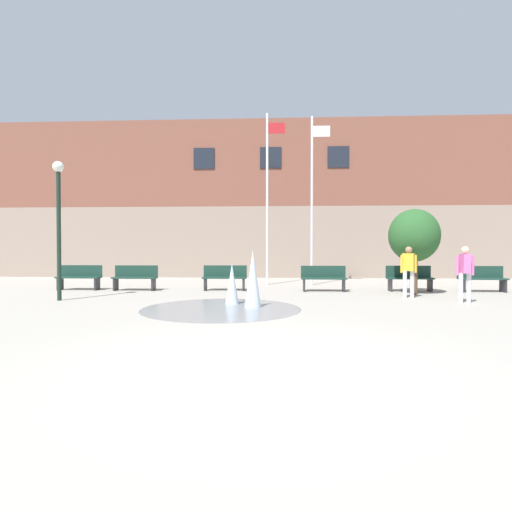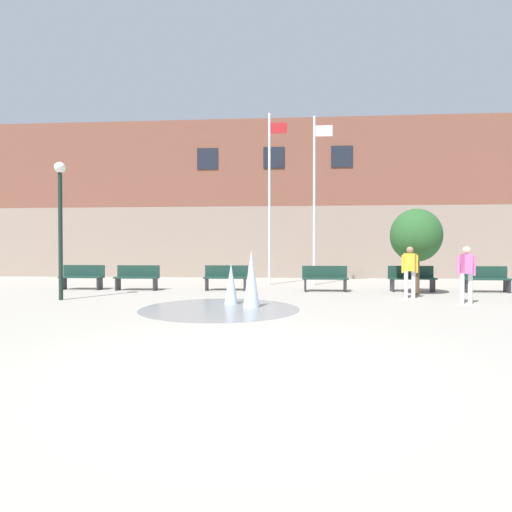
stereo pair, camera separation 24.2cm
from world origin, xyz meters
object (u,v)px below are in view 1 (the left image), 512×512
Objects in this scene: park_bench_far_left at (79,277)px; adult_in_red at (409,268)px; street_tree_near_building at (414,236)px; lamp_post_left_lane at (59,210)px; park_bench_under_left_flagpole at (225,277)px; adult_watching at (465,270)px; park_bench_near_trashcan at (409,278)px; park_bench_under_right_flagpole at (324,278)px; flagpole_right at (313,195)px; flagpole_left at (268,194)px; park_bench_left_of_flagpoles at (135,277)px; park_bench_far_right at (482,278)px.

adult_in_red reaches higher than park_bench_far_left.
lamp_post_left_lane is at bearing -168.71° from street_tree_near_building.
adult_watching is (7.15, -3.09, 0.45)m from park_bench_under_left_flagpole.
park_bench_under_left_flagpole is at bearing -163.59° from adult_in_red.
park_bench_near_trashcan is 3.23m from adult_watching.
park_bench_under_right_flagpole is at bearing 53.16° from adult_watching.
flagpole_right reaches higher than park_bench_far_left.
park_bench_under_right_flagpole is 1.01× the size of adult_in_red.
adult_watching is (12.56, -3.02, 0.45)m from park_bench_far_left.
adult_watching is at bearing -44.37° from flagpole_left.
flagpole_right reaches higher than street_tree_near_building.
park_bench_under_left_flagpole is (5.41, 0.07, 0.00)m from park_bench_far_left.
park_bench_far_left is at bearing 176.07° from street_tree_near_building.
flagpole_right reaches higher than park_bench_under_right_flagpole.
flagpole_left is (-2.04, 2.56, 3.38)m from park_bench_under_right_flagpole.
park_bench_under_right_flagpole is at bearing -0.54° from park_bench_far_left.
street_tree_near_building is at bearing -4.23° from park_bench_left_of_flagpoles.
flagpole_left is at bearing 42.29° from lamp_post_left_lane.
street_tree_near_building reaches higher than park_bench_left_of_flagpoles.
park_bench_under_left_flagpole is at bearing -122.47° from flagpole_left.
lamp_post_left_lane is at bearing -73.14° from park_bench_far_left.
park_bench_far_left is 14.55m from park_bench_far_right.
park_bench_near_trashcan is 11.80m from lamp_post_left_lane.
street_tree_near_building is (-0.17, -0.96, 1.47)m from park_bench_near_trashcan.
park_bench_under_right_flagpole is (8.99, -0.09, 0.00)m from park_bench_far_left.
park_bench_left_of_flagpoles is 1.00× the size of park_bench_far_right.
park_bench_near_trashcan is at bearing 11.26° from adult_watching.
park_bench_far_left is 12.93m from adult_watching.
park_bench_far_left is 1.00× the size of park_bench_under_left_flagpole.
park_bench_near_trashcan is 5.18m from flagpole_right.
flagpole_right is at bearing 36.76° from adult_watching.
park_bench_under_left_flagpole is at bearing -179.36° from park_bench_near_trashcan.
flagpole_right is (-2.56, 4.35, 2.84)m from adult_in_red.
park_bench_far_right is 0.39× the size of lamp_post_left_lane.
adult_in_red is at bearing -59.50° from flagpole_right.
flagpole_right is (-3.74, 5.49, 2.84)m from adult_watching.
park_bench_under_right_flagpole is at bearing -175.81° from park_bench_near_trashcan.
flagpole_right is (1.88, 0.00, -0.08)m from flagpole_left.
park_bench_far_right is at bearing -17.93° from flagpole_left.
flagpole_left is at bearing 155.55° from park_bench_near_trashcan.
flagpole_left is at bearing 19.61° from park_bench_far_left.
park_bench_under_left_flagpole is 6.72m from street_tree_near_building.
flagpole_right is 1.73× the size of lamp_post_left_lane.
park_bench_near_trashcan is at bearing 0.67° from park_bench_far_left.
street_tree_near_building is at bearing -162.53° from park_bench_far_right.
park_bench_left_of_flagpoles is 3.84m from lamp_post_left_lane.
lamp_post_left_lane reaches higher than street_tree_near_building.
park_bench_near_trashcan is at bearing 79.82° from street_tree_near_building.
park_bench_under_right_flagpole is 1.00× the size of park_bench_near_trashcan.
adult_watching is 2.51m from street_tree_near_building.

